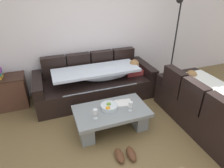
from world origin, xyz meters
name	(u,v)px	position (x,y,z in m)	size (l,w,h in m)	color
ground_plane	(136,148)	(0.00, 0.00, 0.00)	(14.00, 14.00, 0.00)	brown
back_wall	(94,28)	(0.00, 2.15, 1.35)	(9.00, 0.10, 2.70)	white
couch_along_wall	(97,83)	(-0.13, 1.62, 0.33)	(2.41, 0.92, 0.88)	black
couch_near_window	(207,107)	(1.37, 0.13, 0.33)	(0.92, 1.86, 0.88)	black
coffee_table	(111,117)	(-0.20, 0.56, 0.24)	(1.20, 0.68, 0.38)	gray
fruit_bowl	(109,107)	(-0.22, 0.60, 0.42)	(0.28, 0.28, 0.10)	silver
wine_glass_near_left	(95,112)	(-0.50, 0.43, 0.50)	(0.07, 0.07, 0.17)	silver
wine_glass_near_right	(131,105)	(0.08, 0.43, 0.50)	(0.07, 0.07, 0.17)	silver
open_magazine	(123,103)	(0.06, 0.67, 0.39)	(0.28, 0.21, 0.01)	white
side_cabinet	(7,92)	(-1.87, 1.85, 0.32)	(0.72, 0.44, 0.64)	#4F2F22
floor_lamp	(175,37)	(1.73, 1.70, 1.12)	(0.33, 0.31, 1.95)	black
pair_of_shoes	(125,155)	(-0.22, -0.09, 0.04)	(0.31, 0.30, 0.09)	#59331E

